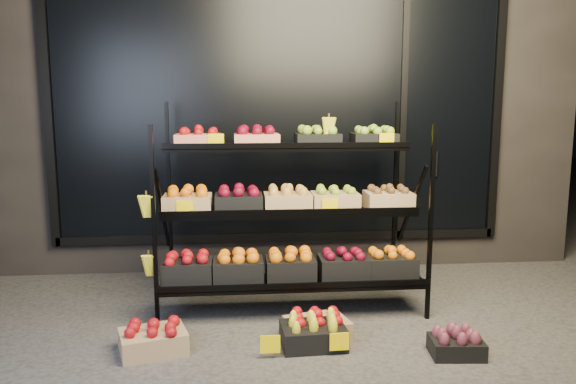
{
  "coord_description": "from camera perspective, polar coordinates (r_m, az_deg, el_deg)",
  "views": [
    {
      "loc": [
        -0.43,
        -3.84,
        1.65
      ],
      "look_at": [
        -0.02,
        0.55,
        0.95
      ],
      "focal_mm": 35.0,
      "sensor_mm": 36.0,
      "label": 1
    }
  ],
  "objects": [
    {
      "name": "floor_crate_left",
      "position": [
        3.97,
        -13.55,
        -14.21
      ],
      "size": [
        0.5,
        0.42,
        0.21
      ],
      "rotation": [
        0.0,
        0.0,
        0.29
      ],
      "color": "tan",
      "rests_on": "ground"
    },
    {
      "name": "floor_crate_midright",
      "position": [
        4.07,
        2.98,
        -13.41
      ],
      "size": [
        0.48,
        0.4,
        0.21
      ],
      "rotation": [
        0.0,
        0.0,
        0.24
      ],
      "color": "tan",
      "rests_on": "ground"
    },
    {
      "name": "tag_floor_b",
      "position": [
        3.84,
        5.24,
        -15.44
      ],
      "size": [
        0.13,
        0.01,
        0.12
      ],
      "primitive_type": "cube",
      "color": "#F7CF00",
      "rests_on": "ground"
    },
    {
      "name": "floor_crate_right",
      "position": [
        3.98,
        16.74,
        -14.51
      ],
      "size": [
        0.36,
        0.28,
        0.18
      ],
      "rotation": [
        0.0,
        0.0,
        -0.09
      ],
      "color": "black",
      "rests_on": "ground"
    },
    {
      "name": "display_rack",
      "position": [
        4.54,
        -0.01,
        -1.91
      ],
      "size": [
        2.18,
        1.02,
        1.66
      ],
      "color": "black",
      "rests_on": "ground"
    },
    {
      "name": "floor_crate_midleft",
      "position": [
        3.96,
        2.57,
        -14.03
      ],
      "size": [
        0.45,
        0.34,
        0.21
      ],
      "rotation": [
        0.0,
        0.0,
        0.05
      ],
      "color": "black",
      "rests_on": "ground"
    },
    {
      "name": "tag_floor_a",
      "position": [
        3.79,
        -1.81,
        -15.76
      ],
      "size": [
        0.13,
        0.01,
        0.12
      ],
      "primitive_type": "cube",
      "color": "#F7CF00",
      "rests_on": "ground"
    },
    {
      "name": "ground",
      "position": [
        4.2,
        1.02,
        -14.1
      ],
      "size": [
        24.0,
        24.0,
        0.0
      ],
      "primitive_type": "plane",
      "color": "#514F4C",
      "rests_on": "ground"
    },
    {
      "name": "building",
      "position": [
        6.44,
        -1.5,
        9.93
      ],
      "size": [
        6.0,
        2.08,
        3.5
      ],
      "color": "#2D2826",
      "rests_on": "ground"
    }
  ]
}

